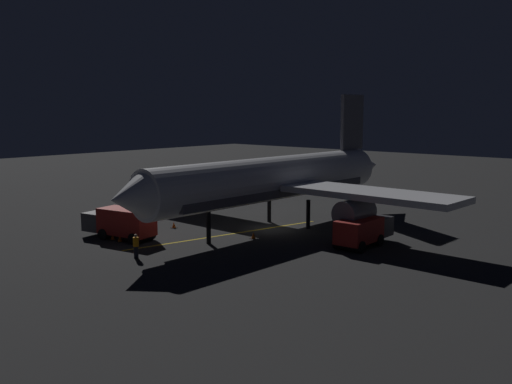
{
  "coord_description": "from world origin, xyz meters",
  "views": [
    {
      "loc": [
        -31.27,
        37.57,
        10.34
      ],
      "look_at": [
        0.0,
        2.0,
        3.5
      ],
      "focal_mm": 39.95,
      "sensor_mm": 36.0,
      "label": 1
    }
  ],
  "objects": [
    {
      "name": "traffic_cone_far",
      "position": [
        5.88,
        11.64,
        0.25
      ],
      "size": [
        0.5,
        0.5,
        0.55
      ],
      "color": "#EA590F",
      "rests_on": "ground_plane"
    },
    {
      "name": "catering_truck",
      "position": [
        -9.27,
        0.11,
        1.16
      ],
      "size": [
        2.45,
        6.03,
        2.19
      ],
      "color": "maroon",
      "rests_on": "ground_plane"
    },
    {
      "name": "traffic_cone_near_left",
      "position": [
        6.74,
        5.33,
        0.25
      ],
      "size": [
        0.5,
        0.5,
        0.55
      ],
      "color": "#EA590F",
      "rests_on": "ground_plane"
    },
    {
      "name": "airliner",
      "position": [
        -0.01,
        -0.59,
        4.25
      ],
      "size": [
        32.75,
        33.68,
        11.87
      ],
      "color": "white",
      "rests_on": "ground_plane"
    },
    {
      "name": "traffic_cone_near_right",
      "position": [
        6.85,
        11.65,
        0.25
      ],
      "size": [
        0.5,
        0.5,
        0.55
      ],
      "color": "#EA590F",
      "rests_on": "ground_plane"
    },
    {
      "name": "baggage_truck",
      "position": [
        6.64,
        10.93,
        1.3
      ],
      "size": [
        6.7,
        3.24,
        2.51
      ],
      "color": "maroon",
      "rests_on": "ground_plane"
    },
    {
      "name": "ground_crew_worker",
      "position": [
        0.81,
        13.86,
        0.89
      ],
      "size": [
        0.4,
        0.4,
        1.74
      ],
      "color": "black",
      "rests_on": "ground_plane"
    },
    {
      "name": "apron_guide_stripe",
      "position": [
        1.31,
        4.0,
        0.0
      ],
      "size": [
        4.27,
        18.63,
        0.01
      ],
      "primitive_type": "cube",
      "rotation": [
        0.0,
        0.0,
        -0.21
      ],
      "color": "gold",
      "rests_on": "ground_plane"
    },
    {
      "name": "ground_plane",
      "position": [
        0.0,
        0.0,
        -0.1
      ],
      "size": [
        180.0,
        180.0,
        0.2
      ],
      "primitive_type": "cube",
      "color": "#272727"
    },
    {
      "name": "traffic_cone_under_wing",
      "position": [
        -1.35,
        3.87,
        0.25
      ],
      "size": [
        0.5,
        0.5,
        0.55
      ],
      "color": "#EA590F",
      "rests_on": "ground_plane"
    }
  ]
}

